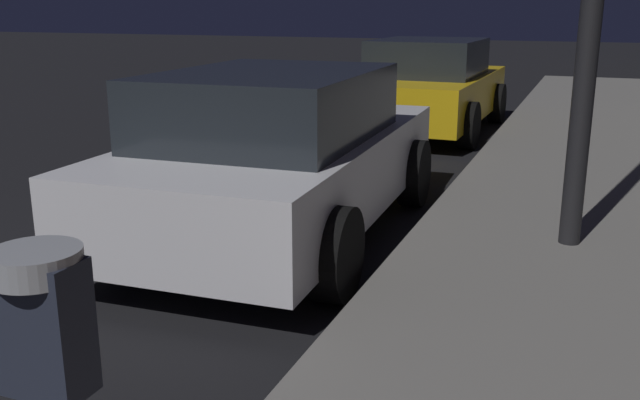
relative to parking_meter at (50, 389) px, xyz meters
The scene contains 3 objects.
parking_meter is the anchor object (origin of this frame).
car_white 4.57m from the parking_meter, 108.41° to the left, with size 2.13×4.12×1.43m.
car_yellow_cab 10.07m from the parking_meter, 98.23° to the left, with size 2.03×4.03×1.43m.
Camera 1 is at (5.32, -1.58, 1.94)m, focal length 39.80 mm.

